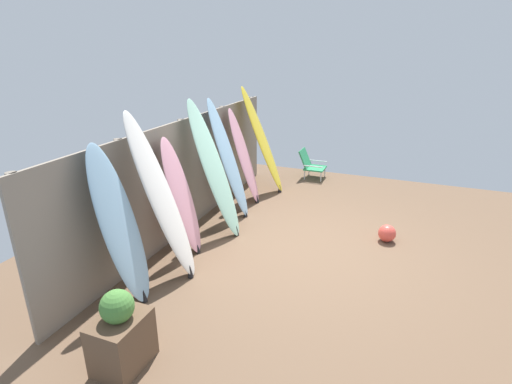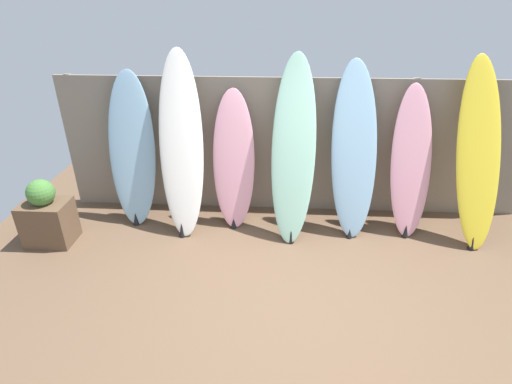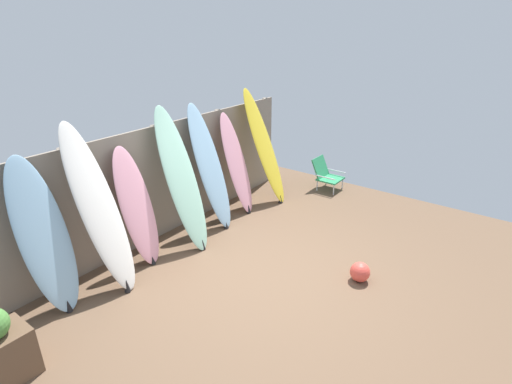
{
  "view_description": "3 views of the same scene",
  "coord_description": "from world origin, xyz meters",
  "px_view_note": "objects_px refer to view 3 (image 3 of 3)",
  "views": [
    {
      "loc": [
        -5.26,
        -1.29,
        2.9
      ],
      "look_at": [
        0.16,
        0.86,
        0.71
      ],
      "focal_mm": 28.0,
      "sensor_mm": 36.0,
      "label": 1
    },
    {
      "loc": [
        -0.22,
        -2.94,
        2.76
      ],
      "look_at": [
        -0.44,
        0.92,
        0.78
      ],
      "focal_mm": 28.0,
      "sensor_mm": 36.0,
      "label": 2
    },
    {
      "loc": [
        -3.78,
        -2.69,
        3.23
      ],
      "look_at": [
        0.42,
        0.44,
        0.98
      ],
      "focal_mm": 28.0,
      "sensor_mm": 36.0,
      "label": 3
    }
  ],
  "objects_px": {
    "surfboard_seafoam_3": "(182,181)",
    "surfboard_skyblue_4": "(210,168)",
    "surfboard_skyblue_0": "(44,238)",
    "surfboard_pink_5": "(237,165)",
    "surfboard_yellow_6": "(264,147)",
    "planter_box": "(0,351)",
    "beach_ball": "(360,272)",
    "beach_chair": "(326,174)",
    "surfboard_pink_2": "(137,208)",
    "surfboard_white_1": "(99,210)"
  },
  "relations": [
    {
      "from": "surfboard_yellow_6",
      "to": "beach_chair",
      "type": "xyz_separation_m",
      "value": [
        1.19,
        -0.72,
        -0.73
      ]
    },
    {
      "from": "surfboard_pink_2",
      "to": "planter_box",
      "type": "relative_size",
      "value": 2.08
    },
    {
      "from": "planter_box",
      "to": "surfboard_skyblue_0",
      "type": "bearing_deg",
      "value": 36.27
    },
    {
      "from": "surfboard_pink_5",
      "to": "beach_chair",
      "type": "height_order",
      "value": "surfboard_pink_5"
    },
    {
      "from": "surfboard_white_1",
      "to": "surfboard_skyblue_4",
      "type": "xyz_separation_m",
      "value": [
        2.07,
        0.06,
        -0.05
      ]
    },
    {
      "from": "beach_chair",
      "to": "planter_box",
      "type": "xyz_separation_m",
      "value": [
        -6.21,
        0.22,
        0.03
      ]
    },
    {
      "from": "beach_chair",
      "to": "planter_box",
      "type": "distance_m",
      "value": 6.21
    },
    {
      "from": "surfboard_pink_2",
      "to": "beach_chair",
      "type": "relative_size",
      "value": 2.66
    },
    {
      "from": "beach_ball",
      "to": "surfboard_seafoam_3",
      "type": "bearing_deg",
      "value": 104.62
    },
    {
      "from": "surfboard_skyblue_0",
      "to": "surfboard_seafoam_3",
      "type": "distance_m",
      "value": 2.02
    },
    {
      "from": "surfboard_white_1",
      "to": "planter_box",
      "type": "bearing_deg",
      "value": -160.88
    },
    {
      "from": "beach_chair",
      "to": "surfboard_seafoam_3",
      "type": "bearing_deg",
      "value": -167.95
    },
    {
      "from": "surfboard_pink_5",
      "to": "planter_box",
      "type": "xyz_separation_m",
      "value": [
        -4.32,
        -0.6,
        -0.54
      ]
    },
    {
      "from": "surfboard_pink_5",
      "to": "surfboard_skyblue_4",
      "type": "bearing_deg",
      "value": -179.72
    },
    {
      "from": "surfboard_skyblue_0",
      "to": "surfboard_yellow_6",
      "type": "bearing_deg",
      "value": -2.15
    },
    {
      "from": "surfboard_yellow_6",
      "to": "planter_box",
      "type": "relative_size",
      "value": 2.59
    },
    {
      "from": "beach_ball",
      "to": "beach_chair",
      "type": "bearing_deg",
      "value": 35.7
    },
    {
      "from": "surfboard_seafoam_3",
      "to": "surfboard_yellow_6",
      "type": "height_order",
      "value": "surfboard_seafoam_3"
    },
    {
      "from": "surfboard_white_1",
      "to": "surfboard_pink_5",
      "type": "bearing_deg",
      "value": 1.23
    },
    {
      "from": "surfboard_seafoam_3",
      "to": "surfboard_skyblue_4",
      "type": "distance_m",
      "value": 0.73
    },
    {
      "from": "beach_ball",
      "to": "planter_box",
      "type": "bearing_deg",
      "value": 149.38
    },
    {
      "from": "surfboard_white_1",
      "to": "beach_chair",
      "type": "bearing_deg",
      "value": -9.3
    },
    {
      "from": "beach_ball",
      "to": "surfboard_pink_5",
      "type": "bearing_deg",
      "value": 74.77
    },
    {
      "from": "surfboard_skyblue_0",
      "to": "surfboard_skyblue_4",
      "type": "distance_m",
      "value": 2.73
    },
    {
      "from": "surfboard_pink_2",
      "to": "surfboard_yellow_6",
      "type": "relative_size",
      "value": 0.8
    },
    {
      "from": "beach_chair",
      "to": "surfboard_skyblue_4",
      "type": "bearing_deg",
      "value": -173.36
    },
    {
      "from": "surfboard_pink_2",
      "to": "beach_chair",
      "type": "xyz_separation_m",
      "value": [
        4.04,
        -0.86,
        -0.52
      ]
    },
    {
      "from": "surfboard_yellow_6",
      "to": "surfboard_pink_2",
      "type": "bearing_deg",
      "value": 177.21
    },
    {
      "from": "surfboard_seafoam_3",
      "to": "surfboard_pink_5",
      "type": "distance_m",
      "value": 1.43
    },
    {
      "from": "surfboard_skyblue_0",
      "to": "surfboard_pink_5",
      "type": "relative_size",
      "value": 1.06
    },
    {
      "from": "planter_box",
      "to": "surfboard_seafoam_3",
      "type": "bearing_deg",
      "value": 9.57
    },
    {
      "from": "surfboard_seafoam_3",
      "to": "beach_ball",
      "type": "distance_m",
      "value": 2.85
    },
    {
      "from": "surfboard_yellow_6",
      "to": "beach_chair",
      "type": "bearing_deg",
      "value": -31.4
    },
    {
      "from": "surfboard_pink_2",
      "to": "surfboard_yellow_6",
      "type": "distance_m",
      "value": 2.87
    },
    {
      "from": "surfboard_skyblue_0",
      "to": "planter_box",
      "type": "bearing_deg",
      "value": -143.73
    },
    {
      "from": "surfboard_pink_2",
      "to": "beach_chair",
      "type": "distance_m",
      "value": 4.16
    },
    {
      "from": "beach_chair",
      "to": "planter_box",
      "type": "relative_size",
      "value": 0.78
    },
    {
      "from": "surfboard_seafoam_3",
      "to": "surfboard_yellow_6",
      "type": "relative_size",
      "value": 1.0
    },
    {
      "from": "surfboard_white_1",
      "to": "surfboard_pink_2",
      "type": "bearing_deg",
      "value": 9.26
    },
    {
      "from": "surfboard_skyblue_0",
      "to": "beach_ball",
      "type": "height_order",
      "value": "surfboard_skyblue_0"
    },
    {
      "from": "surfboard_yellow_6",
      "to": "surfboard_seafoam_3",
      "type": "bearing_deg",
      "value": -179.7
    },
    {
      "from": "surfboard_white_1",
      "to": "surfboard_yellow_6",
      "type": "xyz_separation_m",
      "value": [
        3.47,
        -0.04,
        -0.02
      ]
    },
    {
      "from": "surfboard_pink_5",
      "to": "beach_ball",
      "type": "xyz_separation_m",
      "value": [
        -0.74,
        -2.71,
        -0.75
      ]
    },
    {
      "from": "surfboard_seafoam_3",
      "to": "beach_ball",
      "type": "height_order",
      "value": "surfboard_seafoam_3"
    },
    {
      "from": "surfboard_skyblue_0",
      "to": "planter_box",
      "type": "relative_size",
      "value": 2.33
    },
    {
      "from": "surfboard_skyblue_0",
      "to": "surfboard_white_1",
      "type": "xyz_separation_m",
      "value": [
        0.66,
        -0.12,
        0.13
      ]
    },
    {
      "from": "surfboard_skyblue_4",
      "to": "planter_box",
      "type": "distance_m",
      "value": 3.73
    },
    {
      "from": "surfboard_pink_2",
      "to": "beach_ball",
      "type": "height_order",
      "value": "surfboard_pink_2"
    },
    {
      "from": "surfboard_pink_2",
      "to": "surfboard_yellow_6",
      "type": "bearing_deg",
      "value": -2.79
    },
    {
      "from": "surfboard_skyblue_0",
      "to": "surfboard_yellow_6",
      "type": "xyz_separation_m",
      "value": [
        4.13,
        -0.15,
        0.11
      ]
    }
  ]
}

